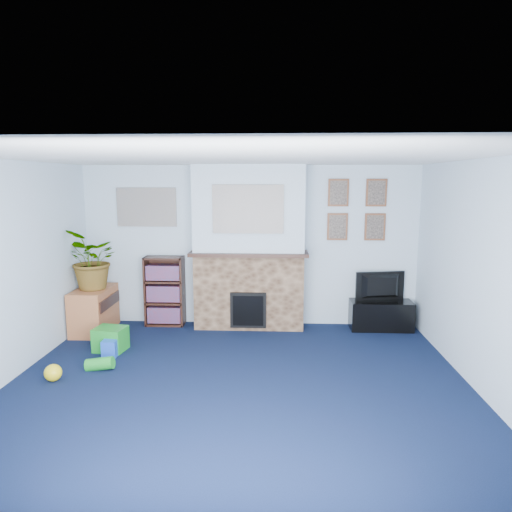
{
  "coord_description": "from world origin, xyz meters",
  "views": [
    {
      "loc": [
        0.41,
        -4.54,
        2.17
      ],
      "look_at": [
        0.16,
        0.88,
        1.27
      ],
      "focal_mm": 32.0,
      "sensor_mm": 36.0,
      "label": 1
    }
  ],
  "objects_px": {
    "tv_stand": "(381,314)",
    "television": "(382,287)",
    "bookshelf": "(165,292)",
    "sideboard": "(94,308)"
  },
  "relations": [
    {
      "from": "tv_stand",
      "to": "television",
      "type": "xyz_separation_m",
      "value": [
        0.0,
        0.02,
        0.41
      ]
    },
    {
      "from": "television",
      "to": "bookshelf",
      "type": "distance_m",
      "value": 3.24
    },
    {
      "from": "television",
      "to": "sideboard",
      "type": "xyz_separation_m",
      "value": [
        -4.19,
        -0.3,
        -0.29
      ]
    },
    {
      "from": "tv_stand",
      "to": "bookshelf",
      "type": "bearing_deg",
      "value": 178.64
    },
    {
      "from": "bookshelf",
      "to": "sideboard",
      "type": "height_order",
      "value": "bookshelf"
    },
    {
      "from": "television",
      "to": "bookshelf",
      "type": "relative_size",
      "value": 0.7
    },
    {
      "from": "tv_stand",
      "to": "bookshelf",
      "type": "relative_size",
      "value": 0.86
    },
    {
      "from": "television",
      "to": "bookshelf",
      "type": "height_order",
      "value": "bookshelf"
    },
    {
      "from": "television",
      "to": "sideboard",
      "type": "distance_m",
      "value": 4.21
    },
    {
      "from": "television",
      "to": "bookshelf",
      "type": "xyz_separation_m",
      "value": [
        -3.23,
        0.06,
        -0.14
      ]
    }
  ]
}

